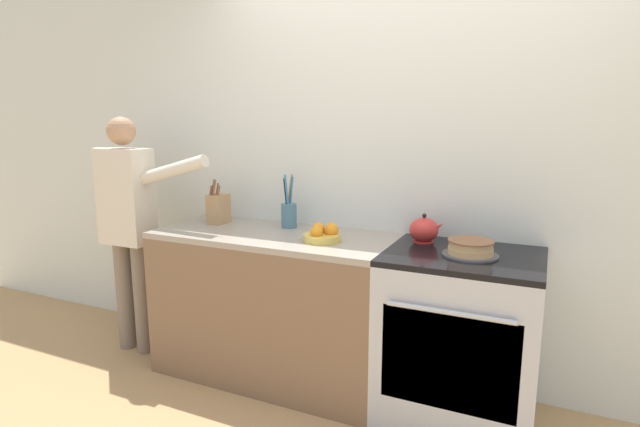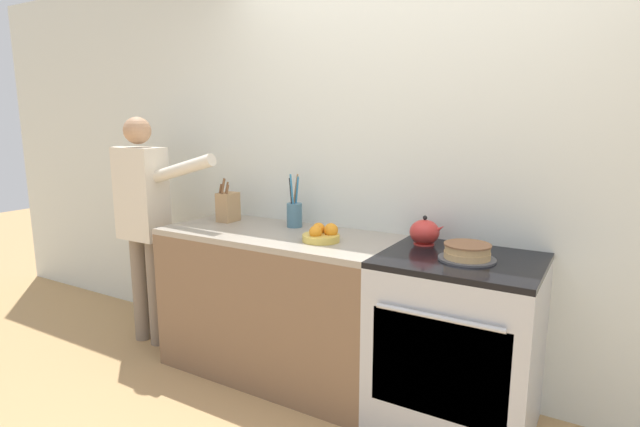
{
  "view_description": "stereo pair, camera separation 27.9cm",
  "coord_description": "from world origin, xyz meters",
  "px_view_note": "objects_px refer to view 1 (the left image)",
  "views": [
    {
      "loc": [
        0.73,
        -2.2,
        1.58
      ],
      "look_at": [
        -0.43,
        0.29,
        1.06
      ],
      "focal_mm": 28.0,
      "sensor_mm": 36.0,
      "label": 1
    },
    {
      "loc": [
        0.97,
        -2.07,
        1.58
      ],
      "look_at": [
        -0.43,
        0.29,
        1.06
      ],
      "focal_mm": 28.0,
      "sensor_mm": 36.0,
      "label": 2
    }
  ],
  "objects_px": {
    "stove_range": "(459,337)",
    "fruit_bowl": "(322,235)",
    "knife_block": "(219,208)",
    "tea_kettle": "(424,230)",
    "person_baker": "(128,215)",
    "utensil_crock": "(289,214)",
    "layer_cake": "(471,248)"
  },
  "relations": [
    {
      "from": "stove_range",
      "to": "fruit_bowl",
      "type": "distance_m",
      "value": 0.91
    },
    {
      "from": "stove_range",
      "to": "knife_block",
      "type": "bearing_deg",
      "value": 176.34
    },
    {
      "from": "stove_range",
      "to": "fruit_bowl",
      "type": "bearing_deg",
      "value": -175.97
    },
    {
      "from": "stove_range",
      "to": "tea_kettle",
      "type": "relative_size",
      "value": 4.61
    },
    {
      "from": "stove_range",
      "to": "person_baker",
      "type": "bearing_deg",
      "value": -176.89
    },
    {
      "from": "tea_kettle",
      "to": "utensil_crock",
      "type": "bearing_deg",
      "value": 179.16
    },
    {
      "from": "fruit_bowl",
      "to": "knife_block",
      "type": "bearing_deg",
      "value": 169.26
    },
    {
      "from": "knife_block",
      "to": "person_baker",
      "type": "distance_m",
      "value": 0.61
    },
    {
      "from": "person_baker",
      "to": "fruit_bowl",
      "type": "bearing_deg",
      "value": 8.96
    },
    {
      "from": "layer_cake",
      "to": "tea_kettle",
      "type": "bearing_deg",
      "value": 145.84
    },
    {
      "from": "layer_cake",
      "to": "fruit_bowl",
      "type": "xyz_separation_m",
      "value": [
        -0.8,
        -0.03,
        -0.0
      ]
    },
    {
      "from": "utensil_crock",
      "to": "fruit_bowl",
      "type": "bearing_deg",
      "value": -34.43
    },
    {
      "from": "stove_range",
      "to": "utensil_crock",
      "type": "xyz_separation_m",
      "value": [
        -1.1,
        0.18,
        0.54
      ]
    },
    {
      "from": "layer_cake",
      "to": "knife_block",
      "type": "xyz_separation_m",
      "value": [
        -1.62,
        0.13,
        0.06
      ]
    },
    {
      "from": "tea_kettle",
      "to": "person_baker",
      "type": "distance_m",
      "value": 1.93
    },
    {
      "from": "stove_range",
      "to": "knife_block",
      "type": "relative_size",
      "value": 3.14
    },
    {
      "from": "knife_block",
      "to": "person_baker",
      "type": "relative_size",
      "value": 0.18
    },
    {
      "from": "tea_kettle",
      "to": "utensil_crock",
      "type": "distance_m",
      "value": 0.86
    },
    {
      "from": "stove_range",
      "to": "tea_kettle",
      "type": "distance_m",
      "value": 0.6
    },
    {
      "from": "utensil_crock",
      "to": "fruit_bowl",
      "type": "relative_size",
      "value": 1.59
    },
    {
      "from": "utensil_crock",
      "to": "person_baker",
      "type": "bearing_deg",
      "value": -164.37
    },
    {
      "from": "tea_kettle",
      "to": "fruit_bowl",
      "type": "height_order",
      "value": "tea_kettle"
    },
    {
      "from": "knife_block",
      "to": "utensil_crock",
      "type": "bearing_deg",
      "value": 8.97
    },
    {
      "from": "stove_range",
      "to": "fruit_bowl",
      "type": "relative_size",
      "value": 4.3
    },
    {
      "from": "person_baker",
      "to": "stove_range",
      "type": "bearing_deg",
      "value": 9.47
    },
    {
      "from": "layer_cake",
      "to": "fruit_bowl",
      "type": "distance_m",
      "value": 0.8
    },
    {
      "from": "tea_kettle",
      "to": "person_baker",
      "type": "bearing_deg",
      "value": -171.61
    },
    {
      "from": "stove_range",
      "to": "person_baker",
      "type": "distance_m",
      "value": 2.21
    },
    {
      "from": "stove_range",
      "to": "layer_cake",
      "type": "xyz_separation_m",
      "value": [
        0.04,
        -0.02,
        0.49
      ]
    },
    {
      "from": "utensil_crock",
      "to": "fruit_bowl",
      "type": "xyz_separation_m",
      "value": [
        0.34,
        -0.23,
        -0.05
      ]
    },
    {
      "from": "tea_kettle",
      "to": "stove_range",
      "type": "bearing_deg",
      "value": -33.99
    },
    {
      "from": "knife_block",
      "to": "utensil_crock",
      "type": "relative_size",
      "value": 0.86
    }
  ]
}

